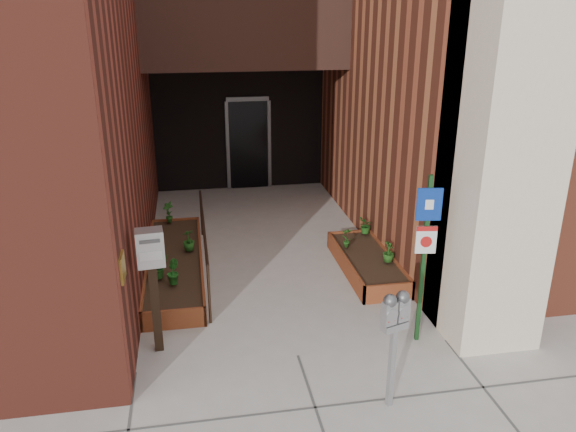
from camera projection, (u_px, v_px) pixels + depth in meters
ground at (298, 356)px, 7.10m from camera, size 80.00×80.00×0.00m
planter_left at (175, 265)px, 9.29m from camera, size 0.90×3.60×0.30m
planter_right at (367, 264)px, 9.35m from camera, size 0.80×2.20×0.30m
handrail at (204, 230)px, 9.12m from camera, size 0.04×3.34×0.90m
parking_meter at (395, 320)px, 5.85m from camera, size 0.32×0.20×1.40m
sign_post at (425, 243)px, 6.96m from camera, size 0.31×0.09×2.27m
payment_dropbox at (152, 265)px, 6.83m from camera, size 0.35×0.28×1.66m
shrub_left_a at (157, 266)px, 8.45m from camera, size 0.47×0.47×0.38m
shrub_left_b at (173, 272)px, 8.26m from camera, size 0.23×0.23×0.38m
shrub_left_c at (189, 240)px, 9.41m from camera, size 0.27×0.27×0.36m
shrub_left_d at (169, 212)px, 10.62m from camera, size 0.30×0.30×0.41m
shrub_right_a at (389, 252)px, 8.99m from camera, size 0.26×0.26×0.34m
shrub_right_b at (347, 237)px, 9.53m from camera, size 0.20×0.20×0.36m
shrub_right_c at (366, 226)px, 10.11m from camera, size 0.37×0.37×0.30m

